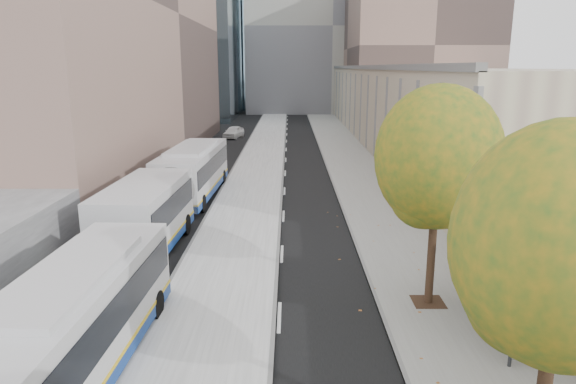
{
  "coord_description": "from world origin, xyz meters",
  "views": [
    {
      "loc": [
        -1.31,
        -3.71,
        8.16
      ],
      "look_at": [
        -1.38,
        19.49,
        2.5
      ],
      "focal_mm": 32.0,
      "sensor_mm": 36.0,
      "label": 1
    }
  ],
  "objects": [
    {
      "name": "sidewalk",
      "position": [
        4.12,
        35.0,
        0.04
      ],
      "size": [
        4.75,
        150.0,
        0.08
      ],
      "primitive_type": "cube",
      "color": "gray",
      "rests_on": "ground"
    },
    {
      "name": "building_tan",
      "position": [
        15.5,
        64.0,
        4.0
      ],
      "size": [
        18.0,
        92.0,
        8.0
      ],
      "primitive_type": "cube",
      "color": "tan",
      "rests_on": "ground"
    },
    {
      "name": "tree_c",
      "position": [
        3.6,
        13.0,
        5.25
      ],
      "size": [
        4.2,
        4.2,
        7.28
      ],
      "color": "black",
      "rests_on": "sidewalk"
    },
    {
      "name": "distant_car",
      "position": [
        -7.93,
        56.84,
        0.7
      ],
      "size": [
        2.5,
        4.37,
        1.4
      ],
      "primitive_type": "imported",
      "rotation": [
        0.0,
        0.0,
        -0.22
      ],
      "color": "white",
      "rests_on": "ground"
    },
    {
      "name": "bus_far",
      "position": [
        -7.61,
        24.21,
        1.7
      ],
      "size": [
        3.42,
        18.78,
        3.12
      ],
      "rotation": [
        0.0,
        0.0,
        -0.04
      ],
      "color": "silver",
      "rests_on": "ground"
    },
    {
      "name": "bus_platform",
      "position": [
        -3.88,
        35.0,
        0.07
      ],
      "size": [
        4.25,
        150.0,
        0.15
      ],
      "primitive_type": "cube",
      "color": "#A6A6A6",
      "rests_on": "ground"
    },
    {
      "name": "building_midrise",
      "position": [
        -22.5,
        41.0,
        12.5
      ],
      "size": [
        24.0,
        46.0,
        25.0
      ],
      "primitive_type": "cube",
      "color": "#896A5E",
      "rests_on": "ground"
    },
    {
      "name": "bus_shelter",
      "position": [
        5.69,
        10.96,
        2.19
      ],
      "size": [
        1.9,
        4.4,
        2.53
      ],
      "color": "#383A3F",
      "rests_on": "sidewalk"
    },
    {
      "name": "tree_b",
      "position": [
        3.6,
        5.0,
        5.04
      ],
      "size": [
        4.0,
        4.0,
        6.97
      ],
      "color": "black",
      "rests_on": "sidewalk"
    },
    {
      "name": "building_far_block",
      "position": [
        6.0,
        96.0,
        15.0
      ],
      "size": [
        30.0,
        18.0,
        30.0
      ],
      "primitive_type": "cube",
      "color": "gray",
      "rests_on": "ground"
    }
  ]
}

